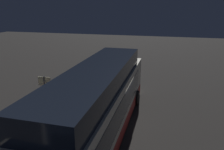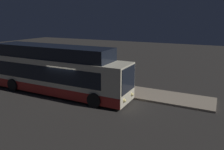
% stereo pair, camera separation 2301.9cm
% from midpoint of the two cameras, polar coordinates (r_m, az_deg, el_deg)
% --- Properties ---
extents(ground, '(80.00, 80.00, 0.00)m').
position_cam_midpoint_polar(ground, '(9.83, -60.02, -31.12)').
color(ground, '#2B2826').
extents(platform, '(20.00, 2.69, 0.15)m').
position_cam_midpoint_polar(platform, '(12.23, -64.22, -23.03)').
color(platform, gray).
rests_on(platform, ground).
extents(bus_lead, '(12.10, 2.74, 3.77)m').
position_cam_midpoint_polar(bus_lead, '(9.16, -73.21, -25.10)').
color(bus_lead, beige).
rests_on(bus_lead, ground).
extents(passenger_boarding, '(0.50, 0.50, 1.71)m').
position_cam_midpoint_polar(passenger_boarding, '(12.05, -50.90, -14.20)').
color(passenger_boarding, '#4C476B').
rests_on(passenger_boarding, platform).
extents(passenger_waiting, '(0.57, 0.57, 1.58)m').
position_cam_midpoint_polar(passenger_waiting, '(12.19, -61.43, -17.28)').
color(passenger_waiting, '#2D2D33').
rests_on(passenger_waiting, platform).
extents(suitcase, '(0.35, 0.20, 0.83)m').
position_cam_midpoint_polar(suitcase, '(11.85, -49.17, -17.80)').
color(suitcase, black).
rests_on(suitcase, platform).
extents(sign_post, '(0.10, 0.73, 2.76)m').
position_cam_midpoint_polar(sign_post, '(11.97, -73.05, -16.30)').
color(sign_post, '#4C4C51').
rests_on(sign_post, platform).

